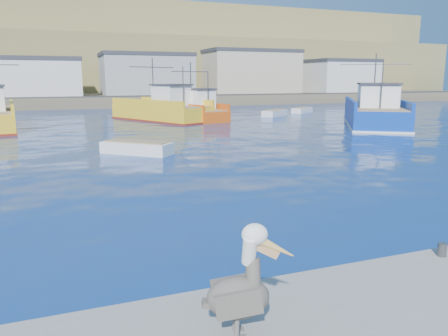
% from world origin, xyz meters
% --- Properties ---
extents(ground, '(260.00, 260.00, 0.00)m').
position_xyz_m(ground, '(0.00, 0.00, 0.00)').
color(ground, '#071B52').
rests_on(ground, ground).
extents(dock_bollards, '(36.20, 0.20, 0.30)m').
position_xyz_m(dock_bollards, '(0.60, -3.40, 0.65)').
color(dock_bollards, '#4C4C4C').
rests_on(dock_bollards, dock).
extents(far_shore, '(200.00, 81.00, 24.00)m').
position_xyz_m(far_shore, '(0.00, 109.20, 8.98)').
color(far_shore, brown).
rests_on(far_shore, ground).
extents(trawler_yellow_b, '(9.29, 13.00, 6.65)m').
position_xyz_m(trawler_yellow_b, '(5.58, 35.66, 1.10)').
color(trawler_yellow_b, yellow).
rests_on(trawler_yellow_b, ground).
extents(trawler_blue, '(11.52, 14.14, 6.83)m').
position_xyz_m(trawler_blue, '(23.30, 23.58, 1.17)').
color(trawler_blue, '#0A349A').
rests_on(trawler_blue, ground).
extents(boat_orange, '(5.23, 9.20, 6.13)m').
position_xyz_m(boat_orange, '(9.07, 34.74, 1.05)').
color(boat_orange, '#CC4D11').
rests_on(boat_orange, ground).
extents(skiff_mid, '(4.18, 3.96, 0.93)m').
position_xyz_m(skiff_mid, '(-0.58, 15.60, 0.30)').
color(skiff_mid, silver).
rests_on(skiff_mid, ground).
extents(skiff_far, '(4.24, 3.76, 0.92)m').
position_xyz_m(skiff_far, '(19.36, 36.49, 0.29)').
color(skiff_far, silver).
rests_on(skiff_far, ground).
extents(skiff_extra, '(3.95, 3.39, 0.85)m').
position_xyz_m(skiff_extra, '(25.11, 39.85, 0.27)').
color(skiff_extra, silver).
rests_on(skiff_extra, ground).
extents(pelican, '(1.45, 0.80, 1.80)m').
position_xyz_m(pelican, '(-2.40, -4.61, 1.27)').
color(pelican, '#595451').
rests_on(pelican, dock).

